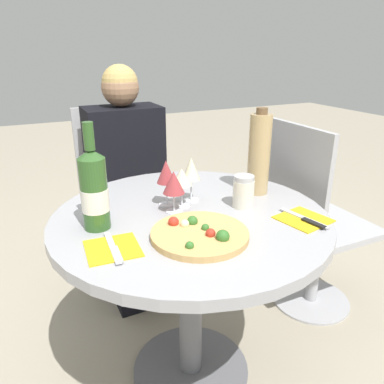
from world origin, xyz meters
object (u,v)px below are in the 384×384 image
object	(u,v)px
seated_diner	(132,197)
tall_carafe	(259,154)
dining_table	(191,250)
chair_empty_side	(309,225)
pizza_large	(200,234)
wine_bottle	(94,190)
chair_behind_diner	(124,198)

from	to	relation	value
seated_diner	tall_carafe	bearing A→B (deg)	117.85
dining_table	chair_empty_side	distance (m)	0.72
pizza_large	wine_bottle	xyz separation A→B (m)	(-0.27, 0.20, 0.12)
seated_diner	chair_empty_side	size ratio (longest dim) A/B	1.23
chair_behind_diner	tall_carafe	size ratio (longest dim) A/B	2.88
chair_empty_side	tall_carafe	xyz separation A→B (m)	(-0.37, -0.07, 0.42)
chair_behind_diner	pizza_large	xyz separation A→B (m)	(-0.04, -1.03, 0.27)
pizza_large	wine_bottle	bearing A→B (deg)	142.94
wine_bottle	tall_carafe	xyz separation A→B (m)	(0.64, 0.04, 0.03)
dining_table	chair_behind_diner	bearing A→B (deg)	90.58
wine_bottle	tall_carafe	bearing A→B (deg)	3.58
chair_behind_diner	tall_carafe	world-z (taller)	tall_carafe
chair_behind_diner	seated_diner	size ratio (longest dim) A/B	0.81
wine_bottle	tall_carafe	world-z (taller)	wine_bottle
dining_table	chair_behind_diner	xyz separation A→B (m)	(-0.01, 0.87, -0.11)
dining_table	chair_behind_diner	world-z (taller)	chair_behind_diner
dining_table	chair_empty_side	world-z (taller)	chair_empty_side
pizza_large	tall_carafe	distance (m)	0.47
tall_carafe	seated_diner	bearing A→B (deg)	117.85
seated_diner	chair_empty_side	xyz separation A→B (m)	(0.70, -0.56, -0.07)
chair_empty_side	pizza_large	xyz separation A→B (m)	(-0.74, -0.31, 0.27)
chair_empty_side	tall_carafe	world-z (taller)	tall_carafe
wine_bottle	tall_carafe	size ratio (longest dim) A/B	1.02
chair_behind_diner	seated_diner	xyz separation A→B (m)	(-0.00, -0.16, 0.07)
pizza_large	chair_behind_diner	bearing A→B (deg)	87.83
pizza_large	chair_empty_side	bearing A→B (deg)	22.89
pizza_large	wine_bottle	distance (m)	0.35
dining_table	tall_carafe	size ratio (longest dim) A/B	2.88
wine_bottle	dining_table	bearing A→B (deg)	-6.08
chair_behind_diner	dining_table	bearing A→B (deg)	90.58
wine_bottle	tall_carafe	distance (m)	0.64
tall_carafe	wine_bottle	bearing A→B (deg)	-176.42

